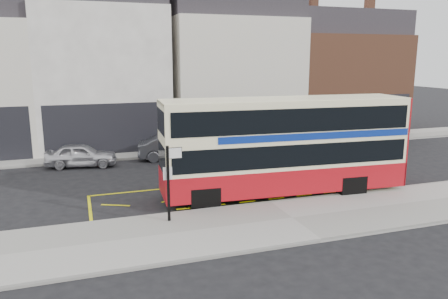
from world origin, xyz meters
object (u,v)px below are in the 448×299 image
object	(u,v)px
car_white	(347,133)
double_decker_bus	(285,145)
car_silver	(81,155)
car_grey	(176,147)
bus_stop_post	(170,176)
street_tree_right	(250,96)

from	to	relation	value
car_white	double_decker_bus	bearing A→B (deg)	136.18
car_silver	car_grey	distance (m)	5.32
bus_stop_post	street_tree_right	size ratio (longest dim) A/B	0.58
car_silver	car_white	distance (m)	17.65
double_decker_bus	car_silver	xyz separation A→B (m)	(-8.33, 8.09, -1.57)
car_silver	car_grey	world-z (taller)	car_grey
double_decker_bus	street_tree_right	bearing A→B (deg)	78.72
double_decker_bus	car_white	world-z (taller)	double_decker_bus
car_silver	street_tree_right	xyz separation A→B (m)	(11.44, 3.59, 2.58)
double_decker_bus	bus_stop_post	bearing A→B (deg)	-157.57
car_silver	car_white	size ratio (longest dim) A/B	0.77
car_white	street_tree_right	size ratio (longest dim) A/B	1.04
car_silver	street_tree_right	distance (m)	12.26
car_grey	street_tree_right	xyz separation A→B (m)	(6.12, 3.58, 2.50)
car_silver	double_decker_bus	bearing A→B (deg)	-124.22
car_white	street_tree_right	distance (m)	7.21
street_tree_right	double_decker_bus	bearing A→B (deg)	-104.91
car_silver	street_tree_right	world-z (taller)	street_tree_right
street_tree_right	car_white	bearing A→B (deg)	-23.68
car_silver	car_grey	xyz separation A→B (m)	(5.32, 0.01, 0.08)
bus_stop_post	car_white	distance (m)	18.31
bus_stop_post	street_tree_right	distance (m)	16.06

